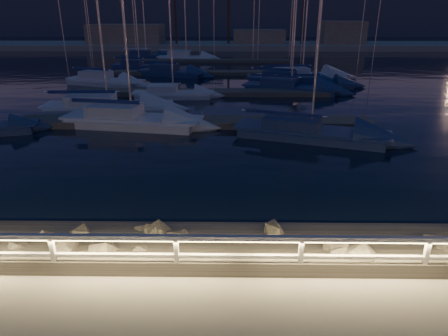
{
  "coord_description": "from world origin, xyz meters",
  "views": [
    {
      "loc": [
        2.26,
        -8.2,
        5.98
      ],
      "look_at": [
        2.09,
        4.0,
        1.23
      ],
      "focal_mm": 32.0,
      "sensor_mm": 36.0,
      "label": 1
    }
  ],
  "objects": [
    {
      "name": "sailboat_h",
      "position": [
        9.95,
        29.71,
        -0.21
      ],
      "size": [
        7.61,
        2.34,
        12.81
      ],
      "rotation": [
        0.0,
        0.0,
        0.0
      ],
      "color": "navy",
      "rests_on": "ground"
    },
    {
      "name": "sailboat_f",
      "position": [
        -2.57,
        24.68,
        -0.2
      ],
      "size": [
        6.69,
        2.21,
        11.28
      ],
      "rotation": [
        0.0,
        0.0,
        0.03
      ],
      "color": "silver",
      "rests_on": "ground"
    },
    {
      "name": "ground",
      "position": [
        0.0,
        0.0,
        0.0
      ],
      "size": [
        400.0,
        400.0,
        0.0
      ],
      "primitive_type": "plane",
      "color": "gray",
      "rests_on": "ground"
    },
    {
      "name": "sailboat_d",
      "position": [
        6.61,
        13.46,
        -0.18
      ],
      "size": [
        8.75,
        5.03,
        14.31
      ],
      "rotation": [
        0.0,
        0.0,
        -0.33
      ],
      "color": "navy",
      "rests_on": "ground"
    },
    {
      "name": "sailboat_j",
      "position": [
        -4.3,
        37.05,
        -0.16
      ],
      "size": [
        8.09,
        4.83,
        13.36
      ],
      "rotation": [
        0.0,
        0.0,
        -0.36
      ],
      "color": "navy",
      "rests_on": "ground"
    },
    {
      "name": "sailboat_i",
      "position": [
        -9.15,
        42.48,
        -0.17
      ],
      "size": [
        7.19,
        3.28,
        11.89
      ],
      "rotation": [
        0.0,
        0.0,
        -0.18
      ],
      "color": "navy",
      "rests_on": "ground"
    },
    {
      "name": "riprap",
      "position": [
        -2.9,
        1.72,
        -0.26
      ],
      "size": [
        31.49,
        3.13,
        1.46
      ],
      "color": "#69645A",
      "rests_on": "ground"
    },
    {
      "name": "sailboat_g",
      "position": [
        8.02,
        31.87,
        -0.16
      ],
      "size": [
        8.66,
        5.32,
        14.27
      ],
      "rotation": [
        0.0,
        0.0,
        -0.38
      ],
      "color": "navy",
      "rests_on": "ground"
    },
    {
      "name": "distant_hills",
      "position": [
        -22.13,
        133.69,
        4.74
      ],
      "size": [
        230.0,
        37.5,
        18.0
      ],
      "color": "#3B425B",
      "rests_on": "ground"
    },
    {
      "name": "sailboat_e",
      "position": [
        -10.03,
        30.84,
        -0.13
      ],
      "size": [
        8.16,
        4.89,
        13.54
      ],
      "rotation": [
        0.0,
        0.0,
        -0.36
      ],
      "color": "silver",
      "rests_on": "ground"
    },
    {
      "name": "sailboat_c",
      "position": [
        -6.57,
        19.52,
        -0.14
      ],
      "size": [
        9.08,
        3.18,
        15.17
      ],
      "rotation": [
        0.0,
        0.0,
        0.05
      ],
      "color": "silver",
      "rests_on": "ground"
    },
    {
      "name": "harbor_water",
      "position": [
        0.0,
        31.22,
        -0.97
      ],
      "size": [
        400.0,
        440.0,
        0.6
      ],
      "color": "black",
      "rests_on": "ground"
    },
    {
      "name": "floating_docks",
      "position": [
        0.0,
        32.5,
        -0.4
      ],
      "size": [
        22.0,
        36.0,
        0.4
      ],
      "color": "#625B51",
      "rests_on": "ground"
    },
    {
      "name": "far_shore",
      "position": [
        -0.12,
        74.05,
        0.29
      ],
      "size": [
        160.0,
        14.0,
        5.2
      ],
      "color": "gray",
      "rests_on": "ground"
    },
    {
      "name": "sailboat_l",
      "position": [
        7.54,
        27.63,
        -0.18
      ],
      "size": [
        8.8,
        5.29,
        14.43
      ],
      "rotation": [
        0.0,
        0.0,
        -0.37
      ],
      "color": "navy",
      "rests_on": "ground"
    },
    {
      "name": "sailboat_b",
      "position": [
        -3.98,
        15.82,
        -0.13
      ],
      "size": [
        8.87,
        3.95,
        14.63
      ],
      "rotation": [
        0.0,
        0.0,
        -0.17
      ],
      "color": "silver",
      "rests_on": "ground"
    },
    {
      "name": "sailboat_n",
      "position": [
        -4.35,
        52.46,
        -0.13
      ],
      "size": [
        8.68,
        3.4,
        14.42
      ],
      "rotation": [
        0.0,
        0.0,
        -0.1
      ],
      "color": "silver",
      "rests_on": "ground"
    },
    {
      "name": "sailboat_m",
      "position": [
        -10.77,
        55.01,
        -0.15
      ],
      "size": [
        7.59,
        2.71,
        12.77
      ],
      "rotation": [
        0.0,
        0.0,
        -0.06
      ],
      "color": "navy",
      "rests_on": "ground"
    },
    {
      "name": "guard_rail",
      "position": [
        -0.07,
        -0.0,
        0.77
      ],
      "size": [
        44.11,
        0.12,
        1.06
      ],
      "color": "white",
      "rests_on": "ground"
    },
    {
      "name": "sailboat_k",
      "position": [
        9.59,
        34.07,
        -0.13
      ],
      "size": [
        9.65,
        4.24,
        15.85
      ],
      "rotation": [
        0.0,
        0.0,
        0.16
      ],
      "color": "silver",
      "rests_on": "ground"
    }
  ]
}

